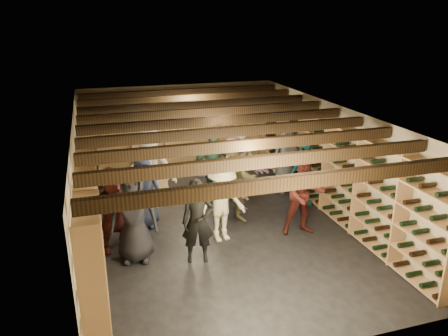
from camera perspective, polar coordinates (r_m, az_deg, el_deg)
name	(u,v)px	position (r m, az deg, el deg)	size (l,w,h in m)	color
ground	(218,223)	(9.51, -0.73, -7.20)	(8.00, 8.00, 0.00)	black
walls	(218,171)	(9.03, -0.76, -0.38)	(5.52, 8.02, 2.40)	tan
ceiling	(218,114)	(8.70, -0.80, 7.07)	(5.50, 8.00, 0.01)	beige
ceiling_joists	(218,121)	(8.73, -0.79, 6.18)	(5.40, 7.12, 0.18)	black
wine_rack_left	(90,190)	(8.76, -17.13, -2.81)	(0.32, 7.50, 2.15)	#A1754E
wine_rack_right	(328,165)	(10.06, 13.44, 0.41)	(0.32, 7.50, 2.15)	#A1754E
wine_rack_back	(181,132)	(12.63, -5.67, 4.73)	(4.70, 0.30, 2.15)	#A1754E
crate_stack_left	(157,186)	(10.68, -8.78, -2.34)	(0.56, 0.44, 0.68)	tan
crate_stack_right	(236,183)	(10.73, 1.58, -2.01)	(0.59, 0.49, 0.68)	tan
crate_loose	(211,195)	(10.70, -1.65, -3.56)	(0.50, 0.33, 0.17)	tan
person_0	(134,216)	(7.96, -11.72, -6.13)	(0.86, 0.56, 1.76)	black
person_1	(198,221)	(7.83, -3.46, -6.98)	(0.57, 0.37, 1.57)	black
person_2	(235,182)	(9.19, 1.49, -1.88)	(0.90, 0.70, 1.85)	brown
person_3	(222,204)	(8.52, -0.28, -4.68)	(1.01, 0.58, 1.56)	beige
person_4	(304,173)	(10.25, 10.41, -0.66)	(0.93, 0.39, 1.59)	#17676F
person_5	(113,209)	(8.45, -14.27, -5.23)	(1.52, 0.49, 1.64)	maroon
person_6	(144,192)	(9.23, -10.47, -3.08)	(0.76, 0.50, 1.56)	#1C2543
person_7	(241,165)	(10.34, 2.22, 0.33)	(0.64, 0.42, 1.76)	gray
person_8	(305,194)	(8.88, 10.49, -3.40)	(0.84, 0.65, 1.73)	#3F1613
person_9	(150,168)	(10.08, -9.68, -0.02)	(1.23, 0.71, 1.90)	beige
person_10	(213,168)	(10.10, -1.45, 0.04)	(1.07, 0.44, 1.82)	#2D5444
person_11	(234,174)	(9.84, 1.26, -0.77)	(1.60, 0.51, 1.72)	gray
person_12	(287,158)	(11.03, 8.25, 1.31)	(0.85, 0.55, 1.73)	#36383C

